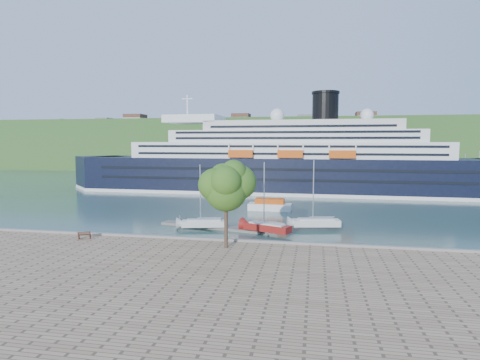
% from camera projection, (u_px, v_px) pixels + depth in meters
% --- Properties ---
extents(ground, '(400.00, 400.00, 0.00)m').
position_uv_depth(ground, '(202.00, 247.00, 51.60)').
color(ground, '#284840').
rests_on(ground, ground).
extents(far_hillside, '(400.00, 50.00, 24.00)m').
position_uv_depth(far_hillside, '(286.00, 145.00, 192.29)').
color(far_hillside, '#305923').
rests_on(far_hillside, ground).
extents(quay_coping, '(220.00, 0.50, 0.30)m').
position_uv_depth(quay_coping, '(201.00, 239.00, 51.29)').
color(quay_coping, slate).
rests_on(quay_coping, promenade).
extents(cruise_ship, '(117.94, 18.79, 26.43)m').
position_uv_depth(cruise_ship, '(277.00, 143.00, 106.27)').
color(cruise_ship, black).
rests_on(cruise_ship, ground).
extents(park_bench, '(1.79, 1.26, 1.06)m').
position_uv_depth(park_bench, '(85.00, 235.00, 51.80)').
color(park_bench, '#422113').
rests_on(park_bench, promenade).
extents(promenade_tree, '(6.80, 6.80, 11.26)m').
position_uv_depth(promenade_tree, '(226.00, 201.00, 46.98)').
color(promenade_tree, '#2C5F19').
rests_on(promenade_tree, promenade).
extents(floating_pontoon, '(17.35, 6.10, 0.39)m').
position_uv_depth(floating_pontoon, '(211.00, 227.00, 63.01)').
color(floating_pontoon, slate).
rests_on(floating_pontoon, ground).
extents(sailboat_white_near, '(7.70, 3.69, 9.60)m').
position_uv_depth(sailboat_white_near, '(204.00, 199.00, 61.23)').
color(sailboat_white_near, silver).
rests_on(sailboat_white_near, ground).
extents(sailboat_red, '(8.05, 5.03, 10.10)m').
position_uv_depth(sailboat_red, '(267.00, 200.00, 58.09)').
color(sailboat_red, maroon).
rests_on(sailboat_red, ground).
extents(sailboat_white_far, '(8.21, 3.73, 10.24)m').
position_uv_depth(sailboat_white_far, '(317.00, 197.00, 61.39)').
color(sailboat_white_far, silver).
rests_on(sailboat_white_far, ground).
extents(tender_launch, '(8.65, 3.22, 2.36)m').
position_uv_depth(tender_launch, '(270.00, 204.00, 79.17)').
color(tender_launch, '#D04A0C').
rests_on(tender_launch, ground).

